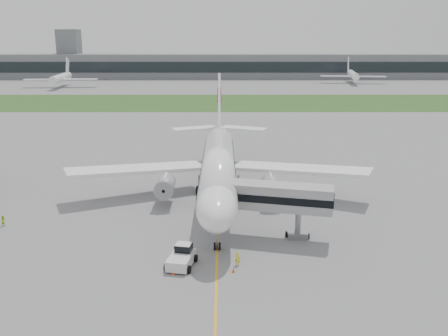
{
  "coord_description": "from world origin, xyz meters",
  "views": [
    {
      "loc": [
        0.7,
        -70.59,
        25.14
      ],
      "look_at": [
        0.86,
        2.0,
        5.65
      ],
      "focal_mm": 40.0,
      "sensor_mm": 36.0,
      "label": 1
    }
  ],
  "objects_px": {
    "airliner": "(218,163)",
    "pushback_tug": "(182,257)",
    "ground_crew_near": "(237,258)",
    "jet_bridge": "(265,197)"
  },
  "relations": [
    {
      "from": "airliner",
      "to": "ground_crew_near",
      "type": "relative_size",
      "value": 32.85
    },
    {
      "from": "airliner",
      "to": "jet_bridge",
      "type": "xyz_separation_m",
      "value": [
        6.03,
        -15.96,
        -0.26
      ]
    },
    {
      "from": "airliner",
      "to": "jet_bridge",
      "type": "distance_m",
      "value": 17.07
    },
    {
      "from": "pushback_tug",
      "to": "jet_bridge",
      "type": "height_order",
      "value": "jet_bridge"
    },
    {
      "from": "airliner",
      "to": "jet_bridge",
      "type": "relative_size",
      "value": 3.37
    },
    {
      "from": "airliner",
      "to": "pushback_tug",
      "type": "bearing_deg",
      "value": -99.31
    },
    {
      "from": "airliner",
      "to": "pushback_tug",
      "type": "distance_m",
      "value": 24.78
    },
    {
      "from": "jet_bridge",
      "to": "ground_crew_near",
      "type": "xyz_separation_m",
      "value": [
        -3.72,
        -8.12,
        -4.58
      ]
    },
    {
      "from": "ground_crew_near",
      "to": "pushback_tug",
      "type": "bearing_deg",
      "value": -4.45
    },
    {
      "from": "airliner",
      "to": "pushback_tug",
      "type": "xyz_separation_m",
      "value": [
        -3.94,
        -24.02,
        -4.64
      ]
    }
  ]
}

